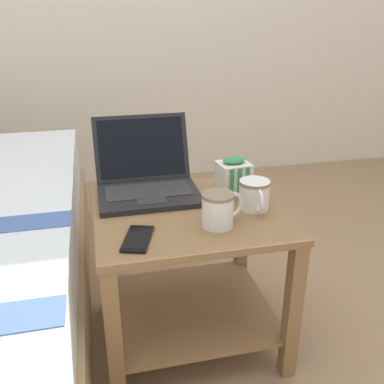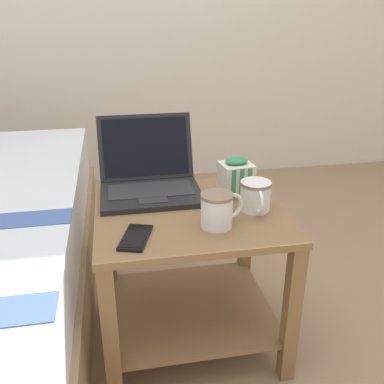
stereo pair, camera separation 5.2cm
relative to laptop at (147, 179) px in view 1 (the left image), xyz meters
The scene contains 7 objects.
ground_plane 0.58m from the laptop, 59.09° to the right, with size 8.00×8.00×0.00m, color #937556.
bedside_table 0.31m from the laptop, 59.09° to the right, with size 0.58×0.52×0.50m.
laptop is the anchor object (origin of this frame).
mug_front_left 0.37m from the laptop, 34.07° to the right, with size 0.10×0.14×0.09m.
mug_front_right 0.34m from the laptop, 60.18° to the right, with size 0.13×0.09×0.10m.
snack_bag 0.29m from the laptop, 13.08° to the right, with size 0.11×0.11×0.13m.
cell_phone 0.34m from the laptop, 102.10° to the right, with size 0.11×0.15×0.01m.
Camera 1 is at (-0.27, -1.17, 1.08)m, focal length 40.00 mm.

